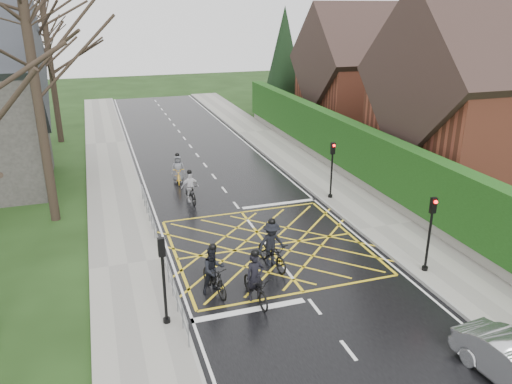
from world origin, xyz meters
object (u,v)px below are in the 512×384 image
cyclist_front (190,190)px  cyclist_lead (178,172)px  cyclist_rear (256,284)px  cyclist_mid (272,249)px  cyclist_back (214,274)px

cyclist_front → cyclist_lead: 3.40m
cyclist_rear → cyclist_mid: cyclist_mid is taller
cyclist_back → cyclist_lead: bearing=74.0°
cyclist_back → cyclist_mid: size_ratio=0.91×
cyclist_back → cyclist_front: 9.27m
cyclist_mid → cyclist_rear: bearing=-133.1°
cyclist_front → cyclist_back: bearing=-102.1°
cyclist_mid → cyclist_front: bearing=91.6°
cyclist_front → cyclist_lead: (-0.06, 3.40, -0.04)m
cyclist_mid → cyclist_front: (-1.76, 7.98, -0.09)m
cyclist_back → cyclist_mid: cyclist_mid is taller
cyclist_mid → cyclist_front: size_ratio=1.21×
cyclist_rear → cyclist_lead: cyclist_rear is taller
cyclist_rear → cyclist_front: (-0.34, 10.23, 0.01)m
cyclist_rear → cyclist_back: size_ratio=1.04×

